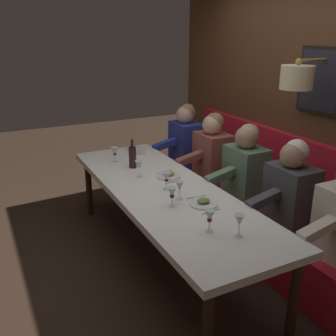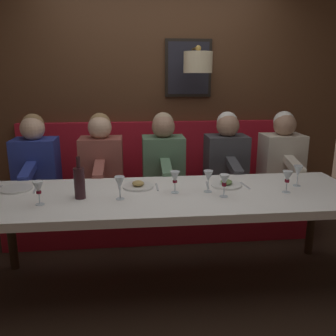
{
  "view_description": "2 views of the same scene",
  "coord_description": "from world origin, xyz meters",
  "px_view_note": "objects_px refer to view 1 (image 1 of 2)",
  "views": [
    {
      "loc": [
        -1.41,
        -2.87,
        2.07
      ],
      "look_at": [
        0.05,
        0.03,
        0.92
      ],
      "focal_mm": 41.29,
      "sensor_mm": 36.0,
      "label": 1
    },
    {
      "loc": [
        -2.46,
        0.28,
        1.58
      ],
      "look_at": [
        0.05,
        0.03,
        0.92
      ],
      "focal_mm": 37.96,
      "sensor_mm": 36.0,
      "label": 2
    }
  ],
  "objects_px": {
    "dining_table": "(164,195)",
    "diner_middle": "(245,166)",
    "wine_glass_4": "(210,217)",
    "diner_far": "(212,151)",
    "wine_glass_6": "(179,187)",
    "diner_near": "(291,188)",
    "wine_glass_5": "(115,152)",
    "wine_glass_2": "(166,177)",
    "wine_bottle": "(133,157)",
    "wine_glass_3": "(139,165)",
    "wine_glass_1": "(239,221)",
    "diner_farthest": "(186,138)",
    "wine_glass_0": "(172,193)"
  },
  "relations": [
    {
      "from": "diner_far",
      "to": "wine_glass_6",
      "type": "height_order",
      "value": "diner_far"
    },
    {
      "from": "wine_glass_2",
      "to": "wine_glass_0",
      "type": "bearing_deg",
      "value": -109.57
    },
    {
      "from": "diner_far",
      "to": "wine_glass_0",
      "type": "height_order",
      "value": "diner_far"
    },
    {
      "from": "wine_glass_5",
      "to": "wine_bottle",
      "type": "xyz_separation_m",
      "value": [
        0.1,
        -0.25,
        0.0
      ]
    },
    {
      "from": "wine_glass_6",
      "to": "wine_glass_2",
      "type": "bearing_deg",
      "value": 89.29
    },
    {
      "from": "dining_table",
      "to": "diner_farthest",
      "type": "distance_m",
      "value": 1.49
    },
    {
      "from": "wine_glass_0",
      "to": "wine_glass_6",
      "type": "xyz_separation_m",
      "value": [
        0.12,
        0.09,
        0.0
      ]
    },
    {
      "from": "dining_table",
      "to": "wine_glass_5",
      "type": "height_order",
      "value": "wine_glass_5"
    },
    {
      "from": "diner_middle",
      "to": "wine_glass_2",
      "type": "height_order",
      "value": "diner_middle"
    },
    {
      "from": "wine_glass_2",
      "to": "wine_bottle",
      "type": "relative_size",
      "value": 0.55
    },
    {
      "from": "diner_middle",
      "to": "wine_glass_4",
      "type": "distance_m",
      "value": 1.26
    },
    {
      "from": "wine_glass_2",
      "to": "wine_glass_4",
      "type": "bearing_deg",
      "value": -95.2
    },
    {
      "from": "diner_far",
      "to": "dining_table",
      "type": "bearing_deg",
      "value": -146.62
    },
    {
      "from": "dining_table",
      "to": "diner_middle",
      "type": "bearing_deg",
      "value": -0.79
    },
    {
      "from": "wine_glass_0",
      "to": "wine_glass_2",
      "type": "height_order",
      "value": "same"
    },
    {
      "from": "dining_table",
      "to": "wine_glass_4",
      "type": "relative_size",
      "value": 17.03
    },
    {
      "from": "diner_near",
      "to": "wine_glass_4",
      "type": "relative_size",
      "value": 4.82
    },
    {
      "from": "diner_near",
      "to": "diner_far",
      "type": "distance_m",
      "value": 1.22
    },
    {
      "from": "diner_far",
      "to": "wine_glass_3",
      "type": "bearing_deg",
      "value": -168.16
    },
    {
      "from": "wine_glass_2",
      "to": "wine_glass_5",
      "type": "distance_m",
      "value": 0.94
    },
    {
      "from": "diner_far",
      "to": "wine_glass_4",
      "type": "height_order",
      "value": "diner_far"
    },
    {
      "from": "diner_far",
      "to": "diner_farthest",
      "type": "distance_m",
      "value": 0.61
    },
    {
      "from": "wine_glass_4",
      "to": "wine_glass_1",
      "type": "bearing_deg",
      "value": -46.1
    },
    {
      "from": "diner_far",
      "to": "wine_glass_2",
      "type": "distance_m",
      "value": 1.06
    },
    {
      "from": "dining_table",
      "to": "wine_glass_3",
      "type": "height_order",
      "value": "wine_glass_3"
    },
    {
      "from": "wine_glass_3",
      "to": "wine_glass_6",
      "type": "distance_m",
      "value": 0.65
    },
    {
      "from": "dining_table",
      "to": "wine_glass_1",
      "type": "xyz_separation_m",
      "value": [
        0.08,
        -0.99,
        0.18
      ]
    },
    {
      "from": "diner_farthest",
      "to": "wine_glass_4",
      "type": "distance_m",
      "value": 2.24
    },
    {
      "from": "wine_glass_1",
      "to": "wine_glass_6",
      "type": "height_order",
      "value": "same"
    },
    {
      "from": "wine_glass_2",
      "to": "diner_farthest",
      "type": "bearing_deg",
      "value": 54.2
    },
    {
      "from": "dining_table",
      "to": "diner_far",
      "type": "distance_m",
      "value": 1.06
    },
    {
      "from": "diner_middle",
      "to": "wine_glass_4",
      "type": "xyz_separation_m",
      "value": [
        -0.95,
        -0.83,
        0.04
      ]
    },
    {
      "from": "diner_middle",
      "to": "diner_far",
      "type": "relative_size",
      "value": 1.0
    },
    {
      "from": "dining_table",
      "to": "diner_far",
      "type": "xyz_separation_m",
      "value": [
        0.88,
        0.58,
        0.14
      ]
    },
    {
      "from": "wine_glass_0",
      "to": "wine_glass_6",
      "type": "height_order",
      "value": "same"
    },
    {
      "from": "wine_glass_1",
      "to": "wine_glass_5",
      "type": "relative_size",
      "value": 1.0
    },
    {
      "from": "wine_glass_1",
      "to": "wine_glass_5",
      "type": "height_order",
      "value": "same"
    },
    {
      "from": "wine_glass_2",
      "to": "wine_glass_3",
      "type": "xyz_separation_m",
      "value": [
        -0.1,
        0.4,
        0.0
      ]
    },
    {
      "from": "diner_farthest",
      "to": "wine_glass_3",
      "type": "height_order",
      "value": "diner_farthest"
    },
    {
      "from": "diner_near",
      "to": "wine_glass_4",
      "type": "distance_m",
      "value": 0.97
    },
    {
      "from": "wine_glass_2",
      "to": "wine_glass_5",
      "type": "height_order",
      "value": "same"
    },
    {
      "from": "diner_farthest",
      "to": "wine_glass_1",
      "type": "height_order",
      "value": "diner_farthest"
    },
    {
      "from": "wine_glass_5",
      "to": "diner_far",
      "type": "bearing_deg",
      "value": -17.85
    },
    {
      "from": "wine_glass_1",
      "to": "wine_glass_3",
      "type": "xyz_separation_m",
      "value": [
        -0.17,
        1.37,
        0.0
      ]
    },
    {
      "from": "wine_glass_1",
      "to": "wine_glass_5",
      "type": "bearing_deg",
      "value": 96.68
    },
    {
      "from": "wine_glass_0",
      "to": "wine_glass_3",
      "type": "height_order",
      "value": "same"
    },
    {
      "from": "diner_middle",
      "to": "wine_glass_4",
      "type": "relative_size",
      "value": 4.82
    },
    {
      "from": "diner_far",
      "to": "wine_glass_2",
      "type": "height_order",
      "value": "diner_far"
    },
    {
      "from": "wine_glass_0",
      "to": "wine_glass_2",
      "type": "bearing_deg",
      "value": 70.43
    },
    {
      "from": "dining_table",
      "to": "wine_bottle",
      "type": "xyz_separation_m",
      "value": [
        -0.04,
        0.66,
        0.18
      ]
    }
  ]
}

